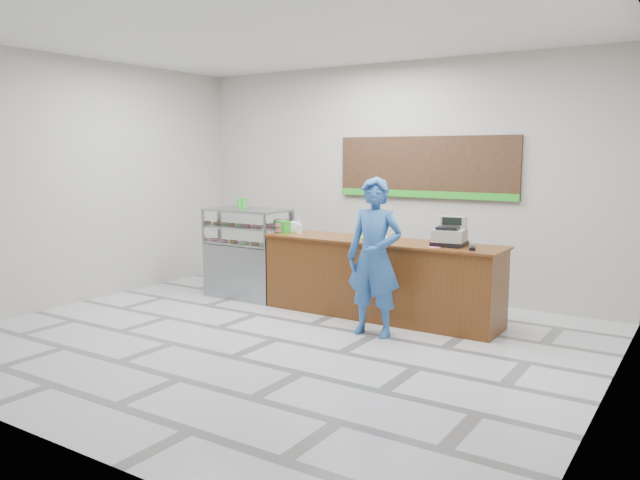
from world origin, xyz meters
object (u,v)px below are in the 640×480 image
Objects in this scene: sales_counter at (379,279)px; display_case at (248,252)px; customer at (374,257)px; cash_register at (450,235)px; serving_tray at (374,238)px.

display_case is at bearing -180.00° from sales_counter.
customer is at bearing -67.09° from sales_counter.
customer reaches higher than sales_counter.
sales_counter is 7.41× the size of cash_register.
customer reaches higher than display_case.
display_case is at bearing 160.32° from customer.
cash_register is 0.23× the size of customer.
serving_tray is (2.09, 0.08, 0.36)m from display_case.
display_case is 3.20m from cash_register.
display_case reaches higher than sales_counter.
serving_tray is at bearing 2.21° from display_case.
cash_register is at bearing 10.71° from serving_tray.
cash_register is at bearing 1.59° from sales_counter.
display_case is at bearing 171.95° from cash_register.
customer is (0.32, -0.76, 0.42)m from sales_counter.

